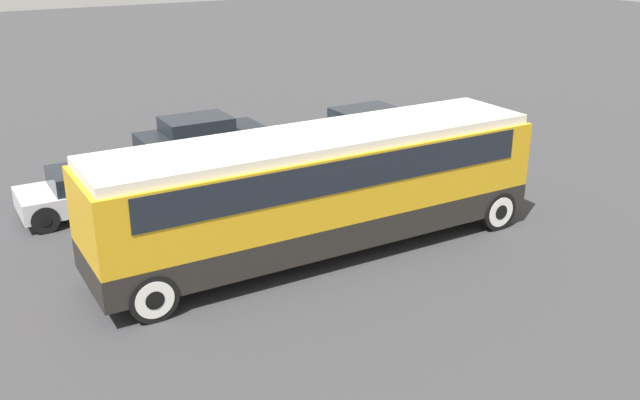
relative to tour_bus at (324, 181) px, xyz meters
name	(u,v)px	position (x,y,z in m)	size (l,w,h in m)	color
ground_plane	(320,251)	(-0.10, 0.00, -1.77)	(120.00, 120.00, 0.00)	#38383A
tour_bus	(324,181)	(0.00, 0.00, 0.00)	(10.87, 2.55, 2.93)	black
parked_car_near	(101,188)	(-3.90, 5.28, -1.10)	(4.38, 1.82, 1.30)	#BCBCC1
parked_car_mid	(201,135)	(0.38, 8.88, -1.11)	(4.29, 1.90, 1.30)	black
parked_car_far	(369,129)	(5.67, 6.49, -1.05)	(4.16, 1.87, 1.46)	silver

